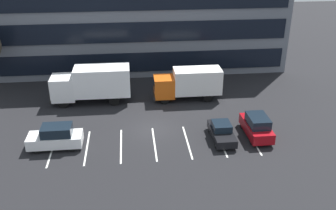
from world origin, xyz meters
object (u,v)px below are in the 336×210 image
box_truck_orange (189,83)px  suv_white (56,137)px  box_truck_white (92,83)px  suv_maroon (257,126)px  sedan_black (222,132)px

box_truck_orange → suv_white: box_truck_orange is taller
box_truck_white → suv_maroon: bearing=-30.8°
box_truck_white → box_truck_orange: bearing=-1.9°
box_truck_white → sedan_black: bearing=-37.9°
box_truck_orange → suv_white: bearing=-145.4°
suv_white → sedan_black: suv_white is taller
box_truck_white → suv_white: size_ratio=1.84×
suv_maroon → sedan_black: bearing=-176.0°
box_truck_white → box_truck_orange: size_ratio=1.14×
suv_maroon → suv_white: (-16.95, -0.13, 0.01)m
box_truck_orange → sedan_black: 8.78m
suv_maroon → suv_white: bearing=-179.6°
suv_white → sedan_black: size_ratio=1.07×
box_truck_white → suv_white: bearing=-105.3°
box_truck_orange → suv_white: size_ratio=1.62×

